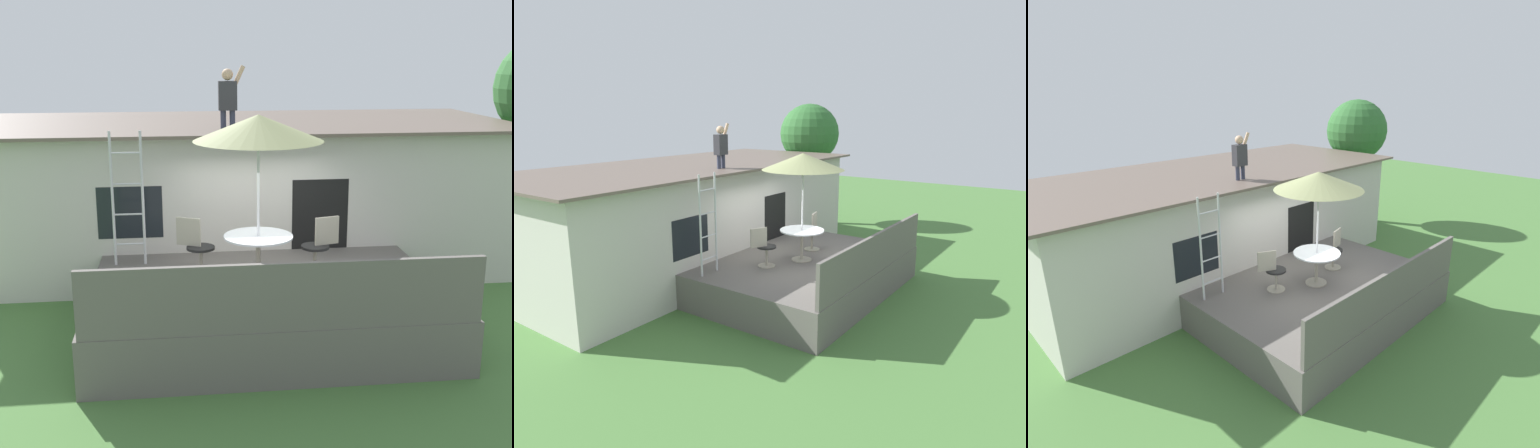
% 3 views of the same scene
% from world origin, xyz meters
% --- Properties ---
extents(ground_plane, '(40.00, 40.00, 0.00)m').
position_xyz_m(ground_plane, '(0.00, 0.00, 0.00)').
color(ground_plane, '#477538').
extents(house, '(10.50, 4.50, 2.87)m').
position_xyz_m(house, '(0.00, 3.60, 1.44)').
color(house, beige).
rests_on(house, ground).
extents(deck, '(5.24, 3.88, 0.80)m').
position_xyz_m(deck, '(0.00, 0.00, 0.40)').
color(deck, '#605B56').
rests_on(deck, ground).
extents(deck_railing, '(5.14, 0.08, 0.90)m').
position_xyz_m(deck_railing, '(0.00, -1.89, 1.25)').
color(deck_railing, '#605B56').
rests_on(deck_railing, deck).
extents(patio_table, '(1.04, 1.04, 0.74)m').
position_xyz_m(patio_table, '(-0.12, -0.07, 1.39)').
color(patio_table, '#A59E8C').
rests_on(patio_table, deck).
extents(patio_umbrella, '(1.90, 1.90, 2.54)m').
position_xyz_m(patio_umbrella, '(-0.12, -0.07, 3.15)').
color(patio_umbrella, silver).
rests_on(patio_umbrella, deck).
extents(step_ladder, '(0.52, 0.04, 2.20)m').
position_xyz_m(step_ladder, '(-2.10, 1.07, 1.90)').
color(step_ladder, silver).
rests_on(step_ladder, deck).
extents(person_figure, '(0.47, 0.20, 1.11)m').
position_xyz_m(person_figure, '(-0.37, 2.17, 3.48)').
color(person_figure, '#33384C').
rests_on(person_figure, house).
extents(patio_chair_left, '(0.59, 0.44, 0.92)m').
position_xyz_m(patio_chair_left, '(-1.03, 0.38, 1.26)').
color(patio_chair_left, '#A59E8C').
rests_on(patio_chair_left, deck).
extents(patio_chair_right, '(0.61, 0.44, 0.92)m').
position_xyz_m(patio_chair_right, '(0.88, 0.21, 1.26)').
color(patio_chair_right, '#A59E8C').
rests_on(patio_chair_right, deck).
extents(backyard_tree, '(2.22, 2.22, 4.57)m').
position_xyz_m(backyard_tree, '(6.40, 3.63, 3.42)').
color(backyard_tree, brown).
rests_on(backyard_tree, ground).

